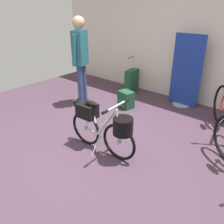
{
  "coord_description": "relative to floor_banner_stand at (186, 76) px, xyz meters",
  "views": [
    {
      "loc": [
        1.84,
        -1.84,
        1.93
      ],
      "look_at": [
        -0.01,
        0.34,
        0.55
      ],
      "focal_mm": 36.43,
      "sensor_mm": 36.0,
      "label": 1
    }
  ],
  "objects": [
    {
      "name": "rolling_suitcase",
      "position": [
        -1.25,
        -0.07,
        -0.34
      ],
      "size": [
        0.21,
        0.37,
        0.83
      ],
      "color": "#19472D",
      "rests_on": "ground_plane"
    },
    {
      "name": "ground_plane",
      "position": [
        -0.12,
        -2.43,
        -0.63
      ],
      "size": [
        6.96,
        6.96,
        0.0
      ],
      "primitive_type": "plane",
      "color": "#473342"
    },
    {
      "name": "backpack_on_floor",
      "position": [
        -0.81,
        -0.87,
        -0.46
      ],
      "size": [
        0.33,
        0.29,
        0.34
      ],
      "color": "#19472D",
      "rests_on": "ground_plane"
    },
    {
      "name": "floor_banner_stand",
      "position": [
        0.0,
        0.0,
        0.0
      ],
      "size": [
        0.6,
        0.36,
        1.42
      ],
      "color": "#B7B7BC",
      "rests_on": "ground_plane"
    },
    {
      "name": "folding_bike_foreground",
      "position": [
        -0.11,
        -2.29,
        -0.2
      ],
      "size": [
        1.13,
        0.53,
        0.8
      ],
      "color": "black",
      "rests_on": "ground_plane"
    },
    {
      "name": "visitor_near_wall",
      "position": [
        -1.61,
        -1.3,
        0.37
      ],
      "size": [
        0.35,
        0.5,
        1.72
      ],
      "color": "navy",
      "rests_on": "ground_plane"
    },
    {
      "name": "back_wall",
      "position": [
        -0.12,
        0.33,
        0.95
      ],
      "size": [
        6.96,
        0.1,
        3.16
      ],
      "primitive_type": "cube",
      "color": "silver",
      "rests_on": "ground_plane"
    }
  ]
}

